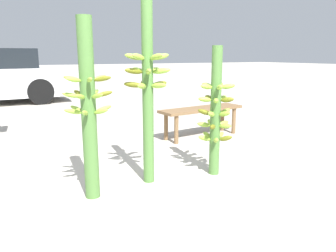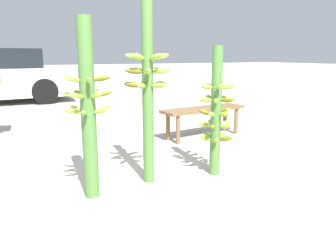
{
  "view_description": "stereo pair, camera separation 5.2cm",
  "coord_description": "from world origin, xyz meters",
  "px_view_note": "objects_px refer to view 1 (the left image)",
  "views": [
    {
      "loc": [
        -1.26,
        -2.55,
        1.2
      ],
      "look_at": [
        0.18,
        0.12,
        0.54
      ],
      "focal_mm": 35.0,
      "sensor_mm": 36.0,
      "label": 1
    },
    {
      "loc": [
        -1.22,
        -2.58,
        1.2
      ],
      "look_at": [
        0.18,
        0.12,
        0.54
      ],
      "focal_mm": 35.0,
      "sensor_mm": 36.0,
      "label": 2
    }
  ],
  "objects_px": {
    "market_bench": "(202,112)",
    "banana_stalk_center": "(147,88)",
    "banana_stalk_right": "(215,112)",
    "banana_stalk_left": "(89,109)"
  },
  "relations": [
    {
      "from": "banana_stalk_left",
      "to": "banana_stalk_center",
      "type": "xyz_separation_m",
      "value": [
        0.58,
        0.09,
        0.13
      ]
    },
    {
      "from": "banana_stalk_left",
      "to": "banana_stalk_center",
      "type": "bearing_deg",
      "value": 8.97
    },
    {
      "from": "banana_stalk_left",
      "to": "banana_stalk_center",
      "type": "distance_m",
      "value": 0.6
    },
    {
      "from": "banana_stalk_center",
      "to": "market_bench",
      "type": "xyz_separation_m",
      "value": [
        1.45,
        1.25,
        -0.54
      ]
    },
    {
      "from": "banana_stalk_right",
      "to": "market_bench",
      "type": "bearing_deg",
      "value": 60.79
    },
    {
      "from": "banana_stalk_left",
      "to": "banana_stalk_center",
      "type": "relative_size",
      "value": 0.89
    },
    {
      "from": "banana_stalk_left",
      "to": "market_bench",
      "type": "xyz_separation_m",
      "value": [
        2.03,
        1.34,
        -0.4
      ]
    },
    {
      "from": "banana_stalk_center",
      "to": "market_bench",
      "type": "bearing_deg",
      "value": 40.65
    },
    {
      "from": "banana_stalk_center",
      "to": "banana_stalk_right",
      "type": "relative_size",
      "value": 1.31
    },
    {
      "from": "market_bench",
      "to": "banana_stalk_center",
      "type": "bearing_deg",
      "value": -145.25
    }
  ]
}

